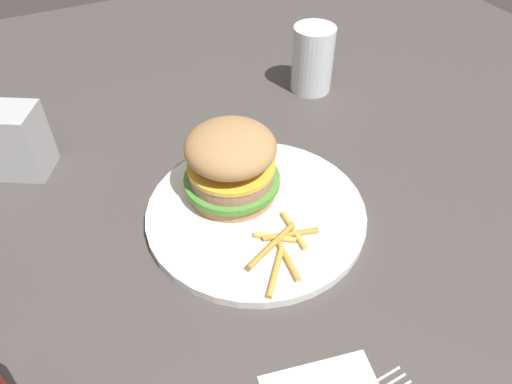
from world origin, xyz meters
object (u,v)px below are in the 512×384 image
Objects in this scene: drink_glass at (312,62)px; napkin_dispenser at (10,141)px; fries_pile at (282,246)px; sandwich at (231,163)px; plate at (256,212)px.

napkin_dispenser is (0.00, -0.48, -0.00)m from drink_glass.
drink_glass is (-0.31, 0.22, 0.03)m from fries_pile.
drink_glass is at bearing 30.46° from napkin_dispenser.
drink_glass is at bearing 129.33° from sandwich.
fries_pile is (0.11, 0.01, -0.04)m from sandwich.
plate is at bearing -43.29° from drink_glass.
sandwich is 1.25× the size of napkin_dispenser.
plate is at bearing 18.24° from sandwich.
drink_glass is at bearing 136.71° from plate.
sandwich is at bearing -50.67° from drink_glass.
napkin_dispenser is (-0.19, -0.24, -0.01)m from sandwich.
napkin_dispenser reaches higher than plate.
sandwich is 1.12× the size of drink_glass.
sandwich is at bearing -161.76° from plate.
fries_pile is at bearing -19.76° from napkin_dispenser.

